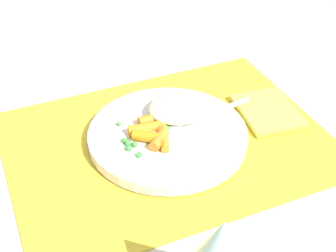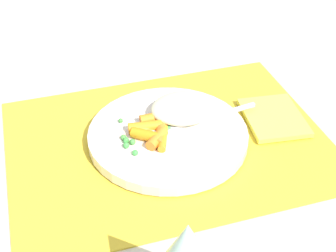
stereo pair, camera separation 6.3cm
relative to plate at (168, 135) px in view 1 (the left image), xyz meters
name	(u,v)px [view 1 (the left image)]	position (x,y,z in m)	size (l,w,h in m)	color
ground_plane	(168,143)	(0.00, 0.00, -0.01)	(2.40, 2.40, 0.00)	beige
placemat	(168,141)	(0.00, 0.00, -0.01)	(0.49, 0.36, 0.01)	gold
plate	(168,135)	(0.00, 0.00, 0.00)	(0.25, 0.25, 0.02)	silver
rice_mound	(181,107)	(-0.04, -0.03, 0.02)	(0.11, 0.09, 0.03)	beige
carrot_portion	(153,132)	(0.02, 0.00, 0.02)	(0.07, 0.08, 0.02)	orange
pea_scatter	(139,136)	(0.05, 0.00, 0.01)	(0.09, 0.09, 0.01)	green
fork	(187,122)	(-0.04, -0.01, 0.01)	(0.20, 0.04, 0.01)	silver
napkin	(269,112)	(-0.18, 0.00, 0.00)	(0.09, 0.11, 0.01)	#EAE54C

